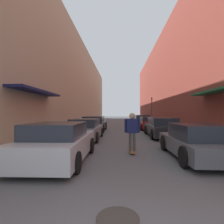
% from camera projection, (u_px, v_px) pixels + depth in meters
% --- Properties ---
extents(ground, '(108.55, 108.55, 0.00)m').
position_uv_depth(ground, '(122.00, 127.00, 20.86)').
color(ground, '#515154').
extents(curb_strip_left, '(1.80, 49.34, 0.12)m').
position_uv_depth(curb_strip_left, '(91.00, 123.00, 25.99)').
color(curb_strip_left, gray).
rests_on(curb_strip_left, ground).
extents(curb_strip_right, '(1.80, 49.34, 0.12)m').
position_uv_depth(curb_strip_right, '(153.00, 124.00, 25.59)').
color(curb_strip_right, gray).
rests_on(curb_strip_right, ground).
extents(building_row_left, '(4.90, 49.34, 11.59)m').
position_uv_depth(building_row_left, '(72.00, 85.00, 26.13)').
color(building_row_left, tan).
rests_on(building_row_left, ground).
extents(building_row_right, '(4.90, 49.34, 12.85)m').
position_uv_depth(building_row_right, '(173.00, 80.00, 25.47)').
color(building_row_right, brown).
rests_on(building_row_right, ground).
extents(parked_car_left_0, '(2.07, 4.08, 1.35)m').
position_uv_depth(parked_car_left_0, '(58.00, 143.00, 6.12)').
color(parked_car_left_0, '#B7B7BC').
rests_on(parked_car_left_0, ground).
extents(parked_car_left_1, '(1.91, 4.20, 1.32)m').
position_uv_depth(parked_car_left_1, '(86.00, 129.00, 11.05)').
color(parked_car_left_1, gray).
rests_on(parked_car_left_1, ground).
extents(parked_car_left_2, '(2.07, 4.47, 1.35)m').
position_uv_depth(parked_car_left_2, '(94.00, 124.00, 16.14)').
color(parked_car_left_2, '#232326').
rests_on(parked_car_left_2, ground).
extents(parked_car_right_0, '(2.02, 4.00, 1.28)m').
position_uv_depth(parked_car_right_0, '(198.00, 142.00, 6.52)').
color(parked_car_right_0, '#515459').
rests_on(parked_car_right_0, ground).
extents(parked_car_right_1, '(1.98, 4.71, 1.34)m').
position_uv_depth(parked_car_right_1, '(162.00, 128.00, 12.28)').
color(parked_car_right_1, '#232326').
rests_on(parked_car_right_1, ground).
extents(parked_car_right_2, '(1.89, 4.09, 1.27)m').
position_uv_depth(parked_car_right_2, '(149.00, 123.00, 17.49)').
color(parked_car_right_2, maroon).
rests_on(parked_car_right_2, ground).
extents(parked_car_right_3, '(2.07, 4.34, 1.38)m').
position_uv_depth(parked_car_right_3, '(142.00, 121.00, 22.42)').
color(parked_car_right_3, '#515459').
rests_on(parked_car_right_3, ground).
extents(parked_car_right_4, '(1.91, 4.23, 1.27)m').
position_uv_depth(parked_car_right_4, '(138.00, 119.00, 27.48)').
color(parked_car_right_4, '#B7B7BC').
rests_on(parked_car_right_4, ground).
extents(skateboarder, '(0.65, 0.78, 1.69)m').
position_uv_depth(skateboarder, '(132.00, 128.00, 7.34)').
color(skateboarder, brown).
rests_on(skateboarder, ground).
extents(manhole_cover, '(0.70, 0.70, 0.02)m').
position_uv_depth(manhole_cover, '(118.00, 218.00, 2.80)').
color(manhole_cover, '#332D28').
rests_on(manhole_cover, ground).
extents(traffic_light, '(0.16, 0.22, 3.94)m').
position_uv_depth(traffic_light, '(152.00, 107.00, 27.31)').
color(traffic_light, '#2D2D2D').
rests_on(traffic_light, curb_strip_right).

